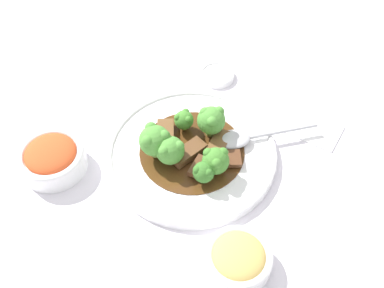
% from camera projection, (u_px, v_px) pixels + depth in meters
% --- Properties ---
extents(ground_plane, '(4.00, 4.00, 0.00)m').
position_uv_depth(ground_plane, '(192.00, 156.00, 0.82)').
color(ground_plane, silver).
extents(main_plate, '(0.31, 0.31, 0.02)m').
position_uv_depth(main_plate, '(192.00, 152.00, 0.82)').
color(main_plate, white).
rests_on(main_plate, ground_plane).
extents(beef_strip_0, '(0.03, 0.06, 0.01)m').
position_uv_depth(beef_strip_0, '(219.00, 144.00, 0.81)').
color(beef_strip_0, brown).
rests_on(beef_strip_0, main_plate).
extents(beef_strip_1, '(0.06, 0.05, 0.01)m').
position_uv_depth(beef_strip_1, '(228.00, 159.00, 0.79)').
color(beef_strip_1, '#56331E').
rests_on(beef_strip_1, main_plate).
extents(beef_strip_2, '(0.03, 0.05, 0.01)m').
position_uv_depth(beef_strip_2, '(201.00, 167.00, 0.78)').
color(beef_strip_2, '#56331E').
rests_on(beef_strip_2, main_plate).
extents(beef_strip_3, '(0.06, 0.08, 0.01)m').
position_uv_depth(beef_strip_3, '(166.00, 135.00, 0.82)').
color(beef_strip_3, brown).
rests_on(beef_strip_3, main_plate).
extents(beef_strip_4, '(0.05, 0.07, 0.01)m').
position_uv_depth(beef_strip_4, '(188.00, 152.00, 0.80)').
color(beef_strip_4, brown).
rests_on(beef_strip_4, main_plate).
extents(broccoli_floret_0, '(0.05, 0.05, 0.06)m').
position_uv_depth(broccoli_floret_0, '(211.00, 120.00, 0.80)').
color(broccoli_floret_0, '#7FA84C').
rests_on(broccoli_floret_0, main_plate).
extents(broccoli_floret_1, '(0.04, 0.04, 0.04)m').
position_uv_depth(broccoli_floret_1, '(184.00, 120.00, 0.82)').
color(broccoli_floret_1, '#8EB756').
rests_on(broccoli_floret_1, main_plate).
extents(broccoli_floret_2, '(0.06, 0.06, 0.07)m').
position_uv_depth(broccoli_floret_2, '(155.00, 140.00, 0.77)').
color(broccoli_floret_2, '#8EB756').
rests_on(broccoli_floret_2, main_plate).
extents(broccoli_floret_3, '(0.05, 0.05, 0.05)m').
position_uv_depth(broccoli_floret_3, '(216.00, 161.00, 0.76)').
color(broccoli_floret_3, '#7FA84C').
rests_on(broccoli_floret_3, main_plate).
extents(broccoli_floret_4, '(0.04, 0.04, 0.04)m').
position_uv_depth(broccoli_floret_4, '(204.00, 172.00, 0.75)').
color(broccoli_floret_4, '#7FA84C').
rests_on(broccoli_floret_4, main_plate).
extents(broccoli_floret_5, '(0.05, 0.05, 0.06)m').
position_uv_depth(broccoli_floret_5, '(170.00, 150.00, 0.77)').
color(broccoli_floret_5, '#7FA84C').
rests_on(broccoli_floret_5, main_plate).
extents(serving_spoon, '(0.16, 0.15, 0.01)m').
position_uv_depth(serving_spoon, '(240.00, 138.00, 0.82)').
color(serving_spoon, '#B7B7BC').
rests_on(serving_spoon, main_plate).
extents(side_bowl_kimchi, '(0.12, 0.12, 0.05)m').
position_uv_depth(side_bowl_kimchi, '(52.00, 158.00, 0.79)').
color(side_bowl_kimchi, white).
rests_on(side_bowl_kimchi, ground_plane).
extents(side_bowl_appetizer, '(0.10, 0.10, 0.04)m').
position_uv_depth(side_bowl_appetizer, '(238.00, 259.00, 0.67)').
color(side_bowl_appetizer, white).
rests_on(side_bowl_appetizer, ground_plane).
extents(sauce_dish, '(0.07, 0.07, 0.01)m').
position_uv_depth(sauce_dish, '(217.00, 75.00, 0.95)').
color(sauce_dish, white).
rests_on(sauce_dish, ground_plane).
extents(paper_napkin, '(0.13, 0.08, 0.01)m').
position_uv_depth(paper_napkin, '(307.00, 126.00, 0.87)').
color(paper_napkin, white).
rests_on(paper_napkin, ground_plane).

